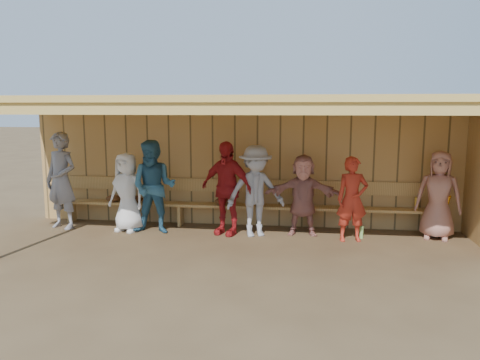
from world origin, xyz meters
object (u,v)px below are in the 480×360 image
player_f (303,195)px  player_e (256,191)px  player_c (154,187)px  player_d (226,188)px  player_a (61,181)px  player_h (439,195)px  player_g (352,199)px  bench (245,200)px  player_b (127,192)px

player_f → player_e: bearing=-166.1°
player_c → player_d: player_c is taller
player_a → player_f: bearing=17.4°
player_f → player_h: size_ratio=0.94×
player_a → player_f: 4.63m
player_g → bench: size_ratio=0.20×
player_f → player_h: (2.39, 0.04, 0.05)m
player_e → player_h: bearing=-17.1°
player_c → player_f: (2.75, 0.24, -0.13)m
player_f → player_g: player_g is taller
player_a → player_g: bearing=14.0°
player_e → player_g: (1.71, -0.11, -0.09)m
player_d → bench: size_ratio=0.23×
player_b → player_d: bearing=16.6°
player_f → bench: (-1.12, 0.43, -0.22)m
player_a → player_c: size_ratio=1.07×
player_d → player_b: bearing=-158.3°
player_a → player_f: (4.63, 0.13, -0.19)m
player_d → player_g: size_ratio=1.16×
player_a → player_b: player_a is taller
player_a → player_d: (3.22, -0.02, -0.07)m
player_h → player_c: bearing=-160.4°
player_d → player_g: (2.26, -0.15, -0.12)m
player_d → player_f: bearing=26.9°
player_b → player_e: bearing=15.3°
player_b → player_f: size_ratio=1.01×
player_e → bench: size_ratio=0.22×
player_e → player_h: (3.24, 0.24, -0.04)m
player_g → player_a: bearing=169.8°
player_a → bench: bearing=25.0°
player_g → bench: bearing=151.1°
player_f → player_g: bearing=-18.6°
player_c → player_g: player_c is taller
player_b → player_h: bearing=17.9°
player_h → player_d: bearing=-160.6°
player_c → player_f: player_c is taller
player_f → player_g: size_ratio=1.00×
player_c → player_h: player_c is taller
player_d → player_g: 2.27m
player_b → player_d: size_ratio=0.87×
player_f → bench: 1.22m
player_a → bench: 3.58m
player_a → player_e: 3.78m
player_g → player_f: bearing=152.1°
player_c → bench: player_c is taller
player_d → player_e: (0.55, -0.05, -0.03)m
player_d → bench: bearing=84.9°
player_a → player_c: bearing=12.4°
player_a → bench: size_ratio=0.25×
player_a → player_e: (3.77, -0.07, -0.10)m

